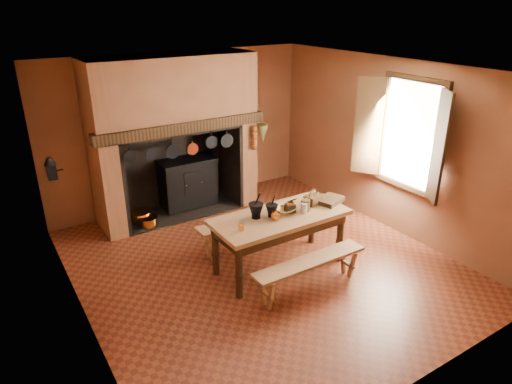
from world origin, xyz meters
TOP-DOWN VIEW (x-y plane):
  - floor at (0.00, 0.00)m, footprint 5.50×5.50m
  - ceiling at (0.00, 0.00)m, footprint 5.50×5.50m
  - back_wall at (0.00, 2.75)m, footprint 5.00×0.02m
  - wall_left at (-2.50, 0.00)m, footprint 0.02×5.50m
  - wall_right at (2.50, 0.00)m, footprint 0.02×5.50m
  - wall_front at (0.00, -2.75)m, footprint 5.00×0.02m
  - chimney_breast at (-0.30, 2.31)m, footprint 2.95×0.96m
  - iron_range at (-0.04, 2.45)m, footprint 1.12×0.55m
  - hearth_pans at (-1.05, 2.22)m, footprint 0.51×0.62m
  - hanging_pans at (-0.34, 1.81)m, footprint 1.92×0.29m
  - onion_string at (1.00, 1.79)m, footprint 0.12×0.10m
  - herb_bunch at (1.18, 1.79)m, footprint 0.20×0.20m
  - window at (2.35, -0.40)m, footprint 0.39×1.75m
  - wall_coffee_mill at (-2.42, 1.55)m, footprint 0.23×0.16m
  - work_table at (0.16, -0.21)m, footprint 1.94×0.86m
  - bench_front at (0.16, -0.91)m, footprint 1.67×0.29m
  - bench_back at (0.16, 0.52)m, footprint 1.83×0.32m
  - mortar_large at (-0.17, -0.11)m, footprint 0.21×0.21m
  - mortar_small at (0.04, -0.18)m, footprint 0.18×0.18m
  - coffee_grinder at (0.34, -0.21)m, footprint 0.18×0.15m
  - brass_mug_a at (-0.53, -0.31)m, footprint 0.10×0.10m
  - brass_mug_b at (0.25, -0.14)m, footprint 0.10×0.10m
  - mixing_bowl at (0.28, -0.17)m, footprint 0.33×0.33m
  - stoneware_crock at (0.55, -0.29)m, footprint 0.17×0.17m
  - glass_jar at (0.48, -0.34)m, footprint 0.10×0.10m
  - wicker_basket at (0.79, -0.16)m, footprint 0.28×0.23m
  - wooden_tray at (1.03, -0.26)m, footprint 0.47×0.40m
  - brass_cup at (0.03, -0.30)m, footprint 0.16×0.16m

SIDE VIEW (x-z plane):
  - floor at x=0.00m, z-range 0.00..0.00m
  - hearth_pans at x=-1.05m, z-range -0.01..0.19m
  - bench_front at x=0.16m, z-range 0.12..0.59m
  - bench_back at x=0.16m, z-range 0.13..0.64m
  - iron_range at x=-0.04m, z-range -0.32..1.28m
  - work_table at x=0.16m, z-range 0.29..1.13m
  - wooden_tray at x=1.03m, z-range 0.84..0.91m
  - mixing_bowl at x=0.28m, z-range 0.84..0.91m
  - brass_mug_a at x=-0.53m, z-range 0.84..0.93m
  - brass_mug_b at x=0.25m, z-range 0.84..0.93m
  - brass_cup at x=0.03m, z-range 0.84..0.94m
  - coffee_grinder at x=0.34m, z-range 0.82..1.01m
  - glass_jar at x=0.48m, z-range 0.84..0.99m
  - wicker_basket at x=0.79m, z-range 0.80..1.04m
  - stoneware_crock at x=0.55m, z-range 0.84..1.00m
  - mortar_small at x=0.04m, z-range 0.79..1.09m
  - mortar_large at x=-0.17m, z-range 0.78..1.14m
  - onion_string at x=1.00m, z-range 1.10..1.56m
  - hanging_pans at x=-0.34m, z-range 1.23..1.50m
  - herb_bunch at x=1.18m, z-range 1.21..1.56m
  - back_wall at x=0.00m, z-range 0.00..2.80m
  - wall_left at x=-2.50m, z-range 0.00..2.80m
  - wall_right at x=2.50m, z-range 0.00..2.80m
  - wall_front at x=0.00m, z-range 0.00..2.80m
  - wall_coffee_mill at x=-2.42m, z-range 1.36..1.67m
  - window at x=2.35m, z-range 0.82..2.58m
  - chimney_breast at x=-0.30m, z-range 0.41..3.21m
  - ceiling at x=0.00m, z-range 2.80..2.80m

